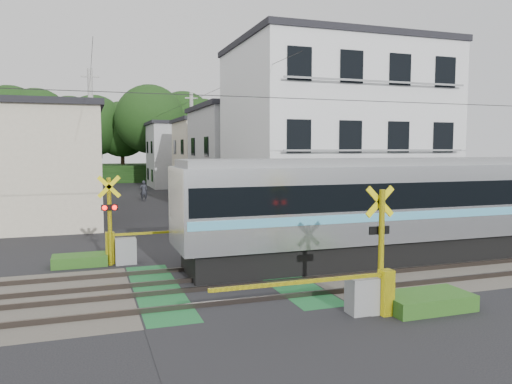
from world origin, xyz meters
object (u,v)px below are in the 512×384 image
object	(u,v)px
crossing_signal_far	(123,244)
apartment_block	(333,135)
crossing_signal_near	(367,285)
pedestrian	(144,191)

from	to	relation	value
crossing_signal_far	apartment_block	size ratio (longest dim) A/B	0.46
crossing_signal_near	pedestrian	bearing A→B (deg)	94.51
apartment_block	pedestrian	xyz separation A→B (m)	(-8.13, 14.98, -3.87)
crossing_signal_far	pedestrian	bearing A→B (deg)	81.93
crossing_signal_far	crossing_signal_near	bearing A→B (deg)	-54.71
crossing_signal_far	pedestrian	distance (m)	21.03
crossing_signal_far	apartment_block	world-z (taller)	apartment_block
apartment_block	pedestrian	distance (m)	17.48
crossing_signal_near	apartment_block	distance (m)	14.95
apartment_block	pedestrian	world-z (taller)	apartment_block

